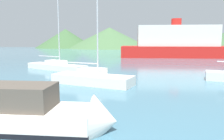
% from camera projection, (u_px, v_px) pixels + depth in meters
% --- Properties ---
extents(motorboat_near, '(6.18, 3.03, 2.30)m').
position_uv_depth(motorboat_near, '(42.00, 115.00, 8.42)').
color(motorboat_near, white).
rests_on(motorboat_near, ground_plane).
extents(sailboat_inner, '(8.83, 4.61, 9.06)m').
position_uv_depth(sailboat_inner, '(56.00, 66.00, 26.52)').
color(sailboat_inner, white).
rests_on(sailboat_inner, ground_plane).
extents(sailboat_outer, '(6.84, 3.11, 11.63)m').
position_uv_depth(sailboat_outer, '(92.00, 78.00, 17.40)').
color(sailboat_outer, white).
rests_on(sailboat_outer, ground_plane).
extents(ferry_distant, '(25.05, 12.94, 8.40)m').
position_uv_depth(ferry_distant, '(176.00, 43.00, 48.38)').
color(ferry_distant, red).
rests_on(ferry_distant, ground_plane).
extents(hill_west, '(32.70, 32.70, 10.39)m').
position_uv_depth(hill_west, '(66.00, 38.00, 120.56)').
color(hill_west, '#3D6038').
rests_on(hill_west, ground_plane).
extents(hill_central, '(43.86, 43.86, 10.84)m').
position_uv_depth(hill_central, '(110.00, 38.00, 114.49)').
color(hill_central, '#476B42').
rests_on(hill_central, ground_plane).
extents(hill_east, '(51.75, 51.75, 10.67)m').
position_uv_depth(hill_east, '(180.00, 38.00, 103.34)').
color(hill_east, '#4C6647').
rests_on(hill_east, ground_plane).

